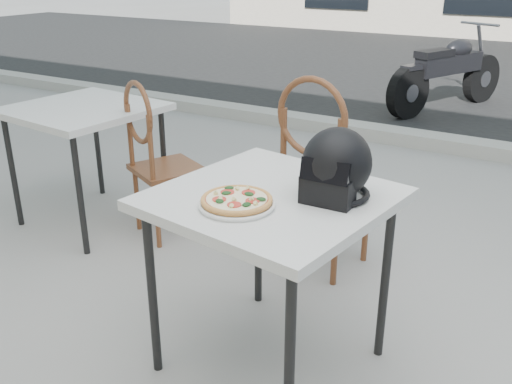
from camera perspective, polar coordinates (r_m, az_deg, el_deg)
The scene contains 10 objects.
ground at distance 2.68m, azimuth 12.24°, elevation -14.71°, with size 80.00×80.00×0.00m, color #9E9B96.
curb at distance 5.33m, azimuth 23.09°, elevation 3.78°, with size 30.00×0.25×0.12m, color #A2A097.
cafe_table_main at distance 2.17m, azimuth 1.60°, elevation -1.89°, with size 0.92×0.92×0.77m.
plate at distance 2.03m, azimuth -1.94°, elevation -1.27°, with size 0.28×0.28×0.02m.
pizza at distance 2.02m, azimuth -1.94°, elevation -0.77°, with size 0.28×0.28×0.03m.
helmet at distance 2.09m, azimuth 7.99°, elevation 2.44°, with size 0.27×0.28×0.26m.
cafe_chair_main at distance 2.96m, azimuth 6.44°, elevation 2.62°, with size 0.46×0.46×1.08m.
cafe_table_side at distance 3.67m, azimuth -16.84°, elevation 7.18°, with size 0.87×0.87×0.76m.
cafe_chair_side at distance 3.41m, azimuth -10.05°, elevation 3.97°, with size 0.49×0.49×0.97m.
motorcycle at distance 6.82m, azimuth 18.68°, elevation 11.16°, with size 0.84×1.76×0.93m.
Camera 1 is at (0.60, -2.07, 1.59)m, focal length 40.00 mm.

